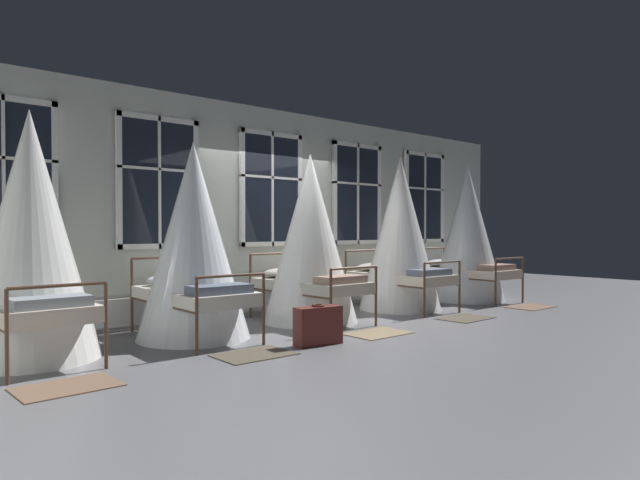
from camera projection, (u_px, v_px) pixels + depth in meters
name	position (u px, v px, depth m)	size (l,w,h in m)	color
ground	(315.00, 322.00, 8.10)	(21.17, 21.17, 0.00)	slate
back_wall_with_windows	(268.00, 211.00, 8.96)	(11.58, 0.10, 3.23)	#B2B7AD
window_bank	(272.00, 240.00, 8.88)	(8.68, 0.10, 2.79)	black
cot_first	(30.00, 239.00, 5.72)	(1.36, 1.83, 2.55)	#4C3323
cot_second	(193.00, 243.00, 6.86)	(1.36, 1.82, 2.39)	#4C3323
cot_third	(310.00, 241.00, 8.09)	(1.36, 1.83, 2.42)	#4C3323
cot_fourth	(400.00, 235.00, 9.40)	(1.36, 1.83, 2.54)	#4C3323
cot_fifth	(468.00, 236.00, 10.58)	(1.36, 1.83, 2.51)	#4C3323
rug_first	(67.00, 387.00, 4.72)	(0.80, 0.56, 0.01)	brown
rug_second	(254.00, 355.00, 5.94)	(0.80, 0.56, 0.01)	brown
rug_third	(378.00, 333.00, 7.17)	(0.80, 0.56, 0.01)	#8E7A5B
rug_fourth	(465.00, 318.00, 8.39)	(0.80, 0.56, 0.01)	brown
rug_fifth	(531.00, 307.00, 9.61)	(0.80, 0.56, 0.01)	brown
suitcase_dark	(318.00, 325.00, 6.47)	(0.58, 0.28, 0.47)	#5B231E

